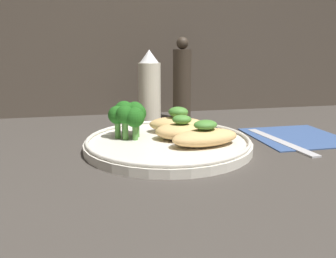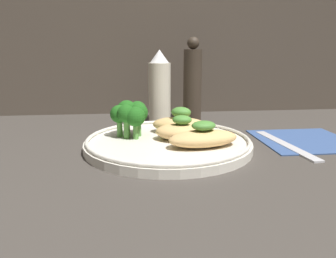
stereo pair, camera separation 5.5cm
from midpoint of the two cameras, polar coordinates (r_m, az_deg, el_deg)
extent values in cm
cube|color=#3D3833|center=(56.51, 2.82, -3.88)|extent=(180.00, 180.00, 1.00)
cylinder|color=silver|center=(56.16, 2.83, -2.71)|extent=(28.45, 28.45, 1.40)
torus|color=silver|center=(55.89, 2.84, -1.73)|extent=(27.85, 27.85, 0.60)
ellipsoid|color=tan|center=(52.64, 9.18, -1.68)|extent=(12.25, 7.45, 2.69)
ellipsoid|color=#478433|center=(52.13, 9.26, 0.55)|extent=(4.42, 3.78, 1.52)
ellipsoid|color=tan|center=(56.06, 5.29, -0.58)|extent=(10.51, 8.27, 2.76)
ellipsoid|color=#478433|center=(55.57, 5.34, 1.58)|extent=(3.94, 3.49, 1.57)
ellipsoid|color=tan|center=(60.46, 4.90, 0.58)|extent=(12.14, 9.32, 3.00)
ellipsoid|color=#478433|center=(59.95, 4.94, 2.90)|extent=(4.53, 4.16, 1.96)
cylinder|color=#569942|center=(58.39, -2.39, 0.21)|extent=(0.81, 0.81, 3.10)
sphere|color=#1E5B19|center=(57.82, -2.42, 2.83)|extent=(3.35, 3.35, 3.35)
cylinder|color=#569942|center=(59.89, -2.66, 0.61)|extent=(1.03, 1.03, 3.23)
sphere|color=#1E5B19|center=(59.33, -2.69, 3.25)|extent=(3.39, 3.39, 3.39)
cylinder|color=#569942|center=(59.35, -4.48, 0.47)|extent=(1.02, 1.02, 3.25)
sphere|color=#1E5B19|center=(58.77, -4.54, 3.23)|extent=(3.66, 3.66, 3.66)
cylinder|color=#569942|center=(58.29, -5.73, 0.07)|extent=(1.00, 1.00, 2.99)
sphere|color=#1E5B19|center=(57.74, -5.79, 2.60)|extent=(3.20, 3.20, 3.20)
cylinder|color=#569942|center=(56.92, -4.51, -0.07)|extent=(0.98, 0.98, 3.31)
sphere|color=#1E5B19|center=(56.34, -4.56, 2.65)|extent=(3.12, 3.12, 3.12)
cylinder|color=#569942|center=(56.49, -2.85, -0.44)|extent=(0.93, 0.93, 2.75)
sphere|color=#1E5B19|center=(55.92, -2.88, 2.11)|extent=(3.40, 3.40, 3.40)
cylinder|color=beige|center=(77.18, 0.59, 6.39)|extent=(5.19, 5.19, 13.59)
cone|color=white|center=(76.60, 0.61, 12.56)|extent=(4.41, 4.41, 2.99)
cylinder|color=#382D23|center=(78.34, 6.33, 7.53)|extent=(4.33, 4.33, 16.62)
sphere|color=#382D23|center=(77.94, 6.52, 14.65)|extent=(2.81, 2.81, 2.81)
cube|color=silver|center=(62.34, 22.16, -2.46)|extent=(3.67, 18.92, 0.60)
cube|color=#334C7F|center=(66.99, 24.91, -1.74)|extent=(16.68, 16.68, 0.40)
camera|label=1|loc=(0.03, -87.14, 0.69)|focal=35.00mm
camera|label=2|loc=(0.03, 92.86, -0.69)|focal=35.00mm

